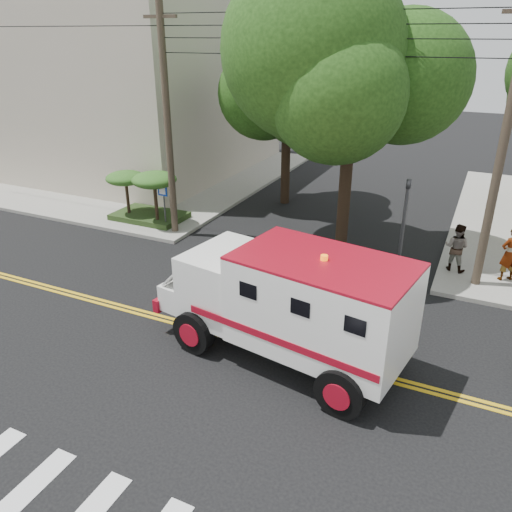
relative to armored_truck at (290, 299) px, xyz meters
The scene contains 13 objects.
ground 2.72m from the armored_truck, behind, with size 100.00×100.00×0.00m, color black.
sidewalk_nw 20.81m from the armored_truck, 138.67° to the left, with size 17.00×17.00×0.15m, color gray.
building_left 23.48m from the armored_truck, 139.15° to the left, with size 16.00×14.00×10.00m, color #B8AE97.
utility_pole_left 10.24m from the armored_truck, 141.07° to the left, with size 0.28×0.28×9.00m, color #382D23.
utility_pole_right 8.15m from the armored_truck, 56.56° to the left, with size 0.28×0.28×9.00m, color #382D23.
tree_main 8.42m from the armored_truck, 91.22° to the left, with size 6.08×5.70×9.85m.
tree_left 13.50m from the armored_truck, 111.64° to the left, with size 4.48×4.20×7.70m.
traffic_signal 6.07m from the armored_truck, 73.43° to the left, with size 0.15×0.18×3.60m.
accessibility_sign 10.45m from the armored_truck, 142.40° to the left, with size 0.45×0.10×2.02m.
palm_planter 11.71m from the armored_truck, 144.34° to the left, with size 3.52×2.63×2.36m.
armored_truck is the anchor object (origin of this frame).
pedestrian_a 8.78m from the armored_truck, 54.33° to the left, with size 0.70×0.46×1.91m, color gray.
pedestrian_b 7.99m from the armored_truck, 64.51° to the left, with size 0.84×0.65×1.72m, color gray.
Camera 1 is at (5.96, -10.50, 7.87)m, focal length 35.00 mm.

